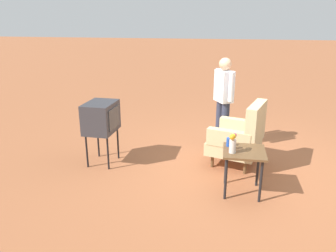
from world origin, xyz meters
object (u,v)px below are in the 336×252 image
Objects in this scene: flower_vase at (233,142)px; armchair at (241,136)px; soda_can_red at (233,145)px; tv_on_stand at (101,118)px; soda_can_blue at (229,142)px; side_table at (244,157)px; person_standing at (224,97)px.

armchair is at bearing 171.04° from flower_vase.
flower_vase is (0.12, -0.00, 0.09)m from soda_can_red.
soda_can_blue is (0.48, 2.02, -0.10)m from tv_on_stand.
soda_can_red is (-0.02, -0.16, 0.15)m from side_table.
person_standing is 1.59m from soda_can_blue.
person_standing reaches higher than soda_can_red.
armchair is at bearing -179.76° from side_table.
flower_vase is at bearing -1.85° from soda_can_red.
soda_can_blue reaches higher than side_table.
soda_can_blue is at bearing 3.78° from person_standing.
soda_can_blue and soda_can_red have the same top height.
tv_on_stand is 0.63× the size of person_standing.
person_standing reaches higher than armchair.
soda_can_red is 0.15m from flower_vase.
soda_can_blue is 0.12m from soda_can_red.
person_standing is 6.19× the size of flower_vase.
side_table is 0.29m from soda_can_blue.
soda_can_red is 0.46× the size of flower_vase.
side_table is at bearing 121.53° from flower_vase.
tv_on_stand is at bearing -103.49° from soda_can_blue.
tv_on_stand is (0.28, -2.22, 0.28)m from armchair.
armchair is 1.71× the size of side_table.
side_table is at bearing 82.83° from soda_can_red.
tv_on_stand reaches higher than side_table.
armchair reaches higher than side_table.
armchair is 8.69× the size of soda_can_blue.
flower_vase is at bearing 11.54° from soda_can_blue.
armchair is at bearing 20.82° from person_standing.
armchair reaches higher than soda_can_blue.
armchair reaches higher than soda_can_red.
person_standing is at bearing -169.66° from side_table.
soda_can_red is at bearing 74.01° from tv_on_stand.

